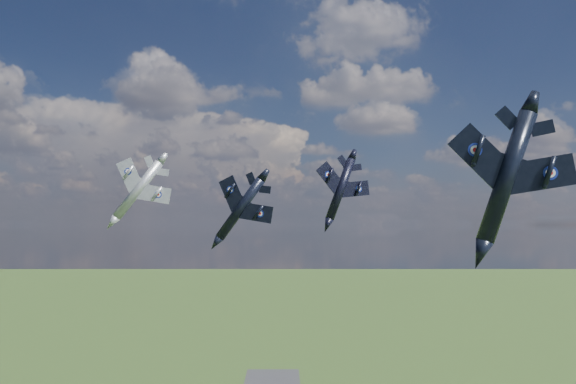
{
  "coord_description": "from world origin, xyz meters",
  "views": [
    {
      "loc": [
        5.67,
        -60.93,
        78.75
      ],
      "look_at": [
        6.26,
        13.47,
        83.12
      ],
      "focal_mm": 35.0,
      "sensor_mm": 36.0,
      "label": 1
    }
  ],
  "objects_px": {
    "jet_lead_navy": "(240,208)",
    "jet_right_navy": "(507,177)",
    "jet_left_silver": "(138,190)",
    "jet_high_navy": "(341,189)"
  },
  "relations": [
    {
      "from": "jet_lead_navy",
      "to": "jet_right_navy",
      "type": "distance_m",
      "value": 36.34
    },
    {
      "from": "jet_lead_navy",
      "to": "jet_right_navy",
      "type": "relative_size",
      "value": 0.82
    },
    {
      "from": "jet_right_navy",
      "to": "jet_left_silver",
      "type": "height_order",
      "value": "jet_left_silver"
    },
    {
      "from": "jet_high_navy",
      "to": "jet_lead_navy",
      "type": "bearing_deg",
      "value": -146.23
    },
    {
      "from": "jet_right_navy",
      "to": "jet_left_silver",
      "type": "xyz_separation_m",
      "value": [
        -40.36,
        32.13,
        0.88
      ]
    },
    {
      "from": "jet_right_navy",
      "to": "jet_left_silver",
      "type": "bearing_deg",
      "value": 152.11
    },
    {
      "from": "jet_lead_navy",
      "to": "jet_left_silver",
      "type": "relative_size",
      "value": 0.97
    },
    {
      "from": "jet_lead_navy",
      "to": "jet_left_silver",
      "type": "height_order",
      "value": "jet_left_silver"
    },
    {
      "from": "jet_lead_navy",
      "to": "jet_high_navy",
      "type": "distance_m",
      "value": 25.02
    },
    {
      "from": "jet_high_navy",
      "to": "jet_left_silver",
      "type": "bearing_deg",
      "value": -174.18
    }
  ]
}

